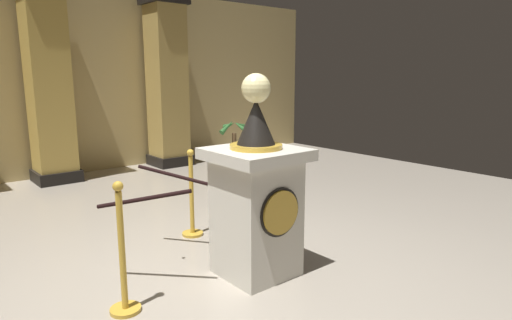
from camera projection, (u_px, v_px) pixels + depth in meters
The scene contains 9 objects.
ground_plane at pixel (212, 276), 4.02m from camera, with size 12.36×12.36×0.00m, color #9E9384.
back_wall at pixel (40, 81), 7.64m from camera, with size 12.36×0.16×3.42m, color tan.
pedestal_clock at pixel (256, 198), 3.95m from camera, with size 0.78×0.78×1.83m.
stanchion_near at pixel (192, 206), 4.99m from camera, with size 0.24×0.24×1.00m.
stanchion_far at pixel (123, 267), 3.35m from camera, with size 0.24×0.24×1.05m.
velvet_rope at pixel (162, 187), 4.09m from camera, with size 1.22×1.21×0.22m.
column_right at pixel (167, 84), 8.66m from camera, with size 0.75×0.75×3.28m.
column_centre_rear at pixel (49, 86), 7.28m from camera, with size 0.73×0.73×3.28m.
potted_palm_right at pixel (234, 158), 8.05m from camera, with size 0.69×0.69×1.04m.
Camera 1 is at (-2.09, -3.12, 1.82)m, focal length 30.77 mm.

